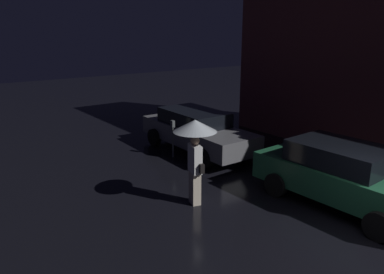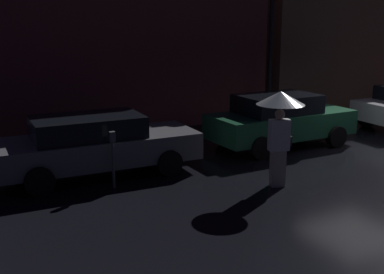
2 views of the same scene
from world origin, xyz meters
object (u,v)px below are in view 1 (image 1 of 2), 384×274
at_px(parked_car_grey, 196,130).
at_px(pedestrian_with_umbrella, 195,139).
at_px(parking_meter, 173,135).
at_px(parked_car_green, 343,175).

height_order(parked_car_grey, pedestrian_with_umbrella, pedestrian_with_umbrella).
distance_m(parked_car_grey, parking_meter, 1.05).
bearing_deg(parked_car_grey, parked_car_green, 3.35).
bearing_deg(parked_car_green, pedestrian_with_umbrella, -129.31).
distance_m(parked_car_green, pedestrian_with_umbrella, 3.58).
relative_size(parked_car_grey, parked_car_green, 1.12).
bearing_deg(parked_car_green, parked_car_grey, -179.53).
bearing_deg(pedestrian_with_umbrella, parked_car_grey, -22.39).
height_order(parked_car_green, pedestrian_with_umbrella, pedestrian_with_umbrella).
height_order(pedestrian_with_umbrella, parking_meter, pedestrian_with_umbrella).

